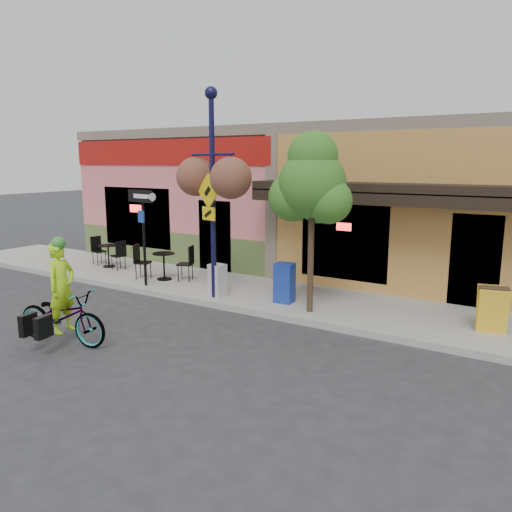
{
  "coord_description": "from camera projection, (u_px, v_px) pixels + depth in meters",
  "views": [
    {
      "loc": [
        6.11,
        -8.7,
        3.47
      ],
      "look_at": [
        0.32,
        0.5,
        1.4
      ],
      "focal_mm": 35.0,
      "sensor_mm": 36.0,
      "label": 1
    }
  ],
  "objects": [
    {
      "name": "ground",
      "position": [
        232.0,
        320.0,
        11.08
      ],
      "size": [
        90.0,
        90.0,
        0.0
      ],
      "primitive_type": "plane",
      "color": "#2D2D30",
      "rests_on": "ground"
    },
    {
      "name": "sidewalk",
      "position": [
        277.0,
        296.0,
        12.73
      ],
      "size": [
        24.0,
        3.0,
        0.15
      ],
      "primitive_type": "cube",
      "color": "#9E9B93",
      "rests_on": "ground"
    },
    {
      "name": "curb",
      "position": [
        246.0,
        311.0,
        11.52
      ],
      "size": [
        24.0,
        0.12,
        0.15
      ],
      "primitive_type": "cube",
      "color": "#A8A59E",
      "rests_on": "ground"
    },
    {
      "name": "building",
      "position": [
        358.0,
        198.0,
        16.89
      ],
      "size": [
        18.2,
        8.2,
        4.5
      ],
      "primitive_type": null,
      "color": "#DF6E73",
      "rests_on": "ground"
    },
    {
      "name": "bicycle",
      "position": [
        62.0,
        316.0,
        9.59
      ],
      "size": [
        2.12,
        1.05,
        1.06
      ],
      "primitive_type": "imported",
      "rotation": [
        0.0,
        0.0,
        1.75
      ],
      "color": "maroon",
      "rests_on": "ground"
    },
    {
      "name": "cyclist_rider",
      "position": [
        62.0,
        300.0,
        9.5
      ],
      "size": [
        0.52,
        0.69,
        1.73
      ],
      "primitive_type": "imported",
      "rotation": [
        0.0,
        0.0,
        1.75
      ],
      "color": "#B5F619",
      "rests_on": "ground"
    },
    {
      "name": "lamp_post",
      "position": [
        213.0,
        195.0,
        11.93
      ],
      "size": [
        1.72,
        1.06,
        5.03
      ],
      "primitive_type": null,
      "rotation": [
        0.0,
        0.0,
        -0.28
      ],
      "color": "#14133D",
      "rests_on": "sidewalk"
    },
    {
      "name": "one_way_sign",
      "position": [
        144.0,
        238.0,
        13.32
      ],
      "size": [
        1.01,
        0.34,
        2.58
      ],
      "primitive_type": null,
      "rotation": [
        0.0,
        0.0,
        -0.13
      ],
      "color": "black",
      "rests_on": "sidewalk"
    },
    {
      "name": "cafe_set_left",
      "position": [
        108.0,
        253.0,
        15.85
      ],
      "size": [
        1.66,
        1.05,
        0.92
      ],
      "primitive_type": null,
      "rotation": [
        0.0,
        0.0,
        -0.19
      ],
      "color": "black",
      "rests_on": "sidewalk"
    },
    {
      "name": "cafe_set_right",
      "position": [
        164.0,
        262.0,
        14.13
      ],
      "size": [
        1.87,
        1.4,
        1.01
      ],
      "primitive_type": null,
      "rotation": [
        0.0,
        0.0,
        0.38
      ],
      "color": "black",
      "rests_on": "sidewalk"
    },
    {
      "name": "newspaper_box_blue",
      "position": [
        284.0,
        283.0,
        11.86
      ],
      "size": [
        0.46,
        0.42,
        0.95
      ],
      "primitive_type": null,
      "rotation": [
        0.0,
        0.0,
        0.1
      ],
      "color": "#1A359E",
      "rests_on": "sidewalk"
    },
    {
      "name": "newspaper_box_grey",
      "position": [
        217.0,
        280.0,
        12.44
      ],
      "size": [
        0.41,
        0.38,
        0.8
      ],
      "primitive_type": null,
      "rotation": [
        0.0,
        0.0,
        -0.13
      ],
      "color": "#B6B6B6",
      "rests_on": "sidewalk"
    },
    {
      "name": "street_tree",
      "position": [
        311.0,
        223.0,
        10.83
      ],
      "size": [
        1.95,
        1.95,
        4.01
      ],
      "primitive_type": null,
      "rotation": [
        0.0,
        0.0,
        0.29
      ],
      "color": "#3D7A26",
      "rests_on": "sidewalk"
    },
    {
      "name": "sandwich_board",
      "position": [
        493.0,
        312.0,
        9.63
      ],
      "size": [
        0.62,
        0.51,
        0.91
      ],
      "primitive_type": null,
      "rotation": [
        0.0,
        0.0,
        0.23
      ],
      "color": "yellow",
      "rests_on": "sidewalk"
    }
  ]
}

